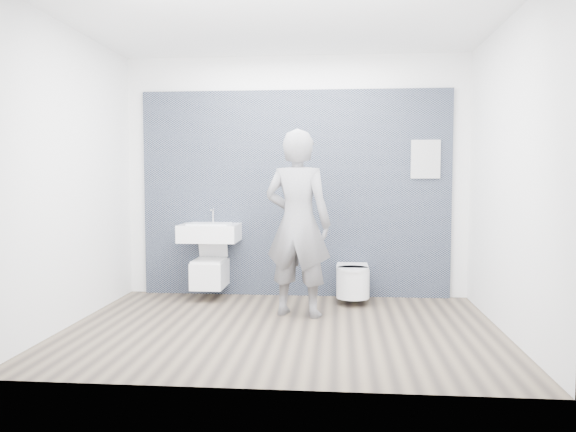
# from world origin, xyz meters

# --- Properties ---
(ground) EXTENTS (4.00, 4.00, 0.00)m
(ground) POSITION_xyz_m (0.00, 0.00, 0.00)
(ground) COLOR brown
(ground) RESTS_ON ground
(room_shell) EXTENTS (4.00, 4.00, 4.00)m
(room_shell) POSITION_xyz_m (0.00, 0.00, 1.74)
(room_shell) COLOR silver
(room_shell) RESTS_ON ground
(tile_wall) EXTENTS (3.60, 0.06, 2.40)m
(tile_wall) POSITION_xyz_m (0.00, 1.47, 0.00)
(tile_wall) COLOR black
(tile_wall) RESTS_ON ground
(washbasin) EXTENTS (0.66, 0.49, 0.49)m
(washbasin) POSITION_xyz_m (-0.95, 1.19, 0.77)
(washbasin) COLOR white
(washbasin) RESTS_ON ground
(toilet_square) EXTENTS (0.36, 0.52, 0.69)m
(toilet_square) POSITION_xyz_m (-0.95, 1.19, 0.31)
(toilet_square) COLOR white
(toilet_square) RESTS_ON ground
(toilet_rounded) EXTENTS (0.36, 0.61, 0.33)m
(toilet_rounded) POSITION_xyz_m (0.67, 1.13, 0.24)
(toilet_rounded) COLOR white
(toilet_rounded) RESTS_ON ground
(info_placard) EXTENTS (0.33, 0.03, 0.44)m
(info_placard) POSITION_xyz_m (1.49, 1.43, 0.00)
(info_placard) COLOR white
(info_placard) RESTS_ON ground
(visitor) EXTENTS (0.77, 0.59, 1.87)m
(visitor) POSITION_xyz_m (0.11, 0.49, 0.93)
(visitor) COLOR slate
(visitor) RESTS_ON ground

